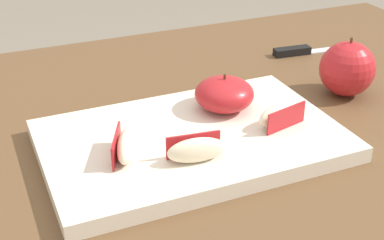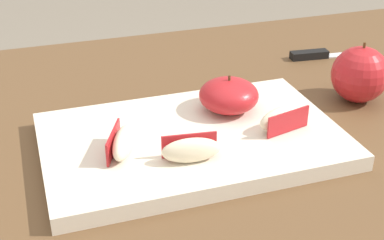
{
  "view_description": "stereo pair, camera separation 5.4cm",
  "coord_description": "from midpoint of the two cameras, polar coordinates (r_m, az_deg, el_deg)",
  "views": [
    {
      "loc": [
        -0.22,
        -0.63,
        1.11
      ],
      "look_at": [
        0.03,
        -0.06,
        0.78
      ],
      "focal_mm": 50.84,
      "sensor_mm": 36.0,
      "label": 1
    },
    {
      "loc": [
        -0.16,
        -0.65,
        1.11
      ],
      "look_at": [
        0.03,
        -0.06,
        0.78
      ],
      "focal_mm": 50.84,
      "sensor_mm": 36.0,
      "label": 2
    }
  ],
  "objects": [
    {
      "name": "apple_wedge_left",
      "position": [
        0.73,
        11.58,
        0.15
      ],
      "size": [
        0.07,
        0.04,
        0.03
      ],
      "color": "beige",
      "rests_on": "cutting_board"
    },
    {
      "name": "whole_apple_crimson",
      "position": [
        0.87,
        18.91,
        4.51
      ],
      "size": [
        0.09,
        0.09,
        0.09
      ],
      "color": "#B21E23",
      "rests_on": "dining_table"
    },
    {
      "name": "dining_table",
      "position": [
        0.82,
        -1.43,
        -7.38
      ],
      "size": [
        1.38,
        0.79,
        0.74
      ],
      "color": "brown",
      "rests_on": "ground_plane"
    },
    {
      "name": "apple_wedge_near_knife",
      "position": [
        0.66,
        -4.95,
        -2.4
      ],
      "size": [
        0.05,
        0.07,
        0.03
      ],
      "color": "beige",
      "rests_on": "cutting_board"
    },
    {
      "name": "paring_knife",
      "position": [
        1.04,
        14.37,
        6.63
      ],
      "size": [
        0.16,
        0.03,
        0.01
      ],
      "color": "silver",
      "rests_on": "dining_table"
    },
    {
      "name": "apple_half_skin_up",
      "position": [
        0.76,
        5.92,
        2.56
      ],
      "size": [
        0.08,
        0.08,
        0.05
      ],
      "color": "#B21E23",
      "rests_on": "cutting_board"
    },
    {
      "name": "cutting_board",
      "position": [
        0.72,
        2.18,
        -2.21
      ],
      "size": [
        0.39,
        0.25,
        0.02
      ],
      "color": "beige",
      "rests_on": "dining_table"
    },
    {
      "name": "apple_wedge_back",
      "position": [
        0.64,
        2.31,
        -3.19
      ],
      "size": [
        0.07,
        0.03,
        0.03
      ],
      "color": "beige",
      "rests_on": "cutting_board"
    }
  ]
}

